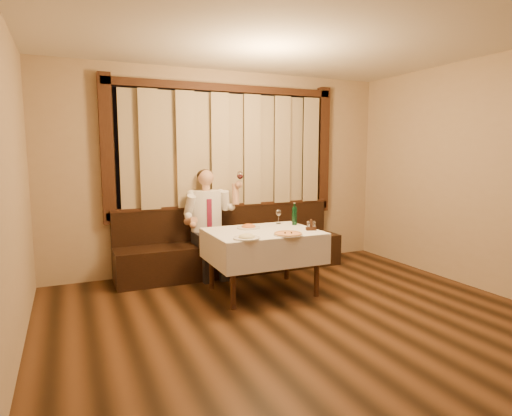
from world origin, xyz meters
name	(u,v)px	position (x,y,z in m)	size (l,w,h in m)	color
room	(293,170)	(0.00, 0.97, 1.50)	(5.01, 6.01, 2.81)	black
banquette	(232,249)	(0.00, 2.72, 0.31)	(3.20, 0.61, 0.94)	black
dining_table	(263,239)	(0.00, 1.70, 0.65)	(1.27, 0.97, 0.76)	black
pizza	(288,234)	(0.14, 1.33, 0.77)	(0.33, 0.33, 0.03)	white
pasta_red	(249,225)	(-0.10, 1.90, 0.80)	(0.28, 0.28, 0.10)	white
pasta_cream	(247,235)	(-0.36, 1.33, 0.80)	(0.29, 0.29, 0.10)	white
green_bottle	(295,215)	(0.53, 1.89, 0.88)	(0.06, 0.06, 0.28)	#0E4422
table_wine_glass	(279,213)	(0.39, 2.06, 0.89)	(0.07, 0.07, 0.18)	white
cruet_caddy	(311,226)	(0.53, 1.49, 0.80)	(0.13, 0.09, 0.13)	black
seated_man	(209,215)	(-0.37, 2.63, 0.84)	(0.80, 0.60, 1.44)	black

